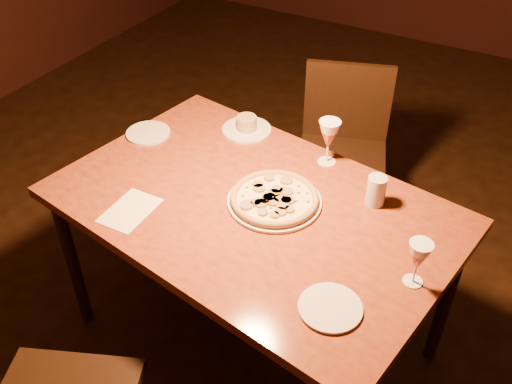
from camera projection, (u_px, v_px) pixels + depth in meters
The scene contains 11 objects.
floor at pixel (303, 324), 2.73m from camera, with size 7.00×7.00×0.00m, color #311F10.
dining_table at pixel (253, 217), 2.21m from camera, with size 1.65×1.21×0.81m.
chair_far at pixel (343, 146), 2.98m from camera, with size 0.57×0.57×0.93m.
pizza_plate at pixel (274, 198), 2.16m from camera, with size 0.36×0.36×0.04m.
ramekin_saucer at pixel (247, 126), 2.56m from camera, with size 0.22×0.22×0.07m.
wine_glass_far at pixel (328, 142), 2.32m from camera, with size 0.09×0.09×0.20m, color #A85046, non-canonical shape.
wine_glass_right at pixel (417, 263), 1.80m from camera, with size 0.08×0.08×0.17m, color #A85046, non-canonical shape.
water_tumbler at pixel (376, 191), 2.13m from camera, with size 0.07×0.07×0.12m, color silver.
side_plate_left at pixel (148, 133), 2.55m from camera, with size 0.20×0.20×0.01m, color silver.
side_plate_near at pixel (330, 308), 1.77m from camera, with size 0.20×0.20×0.01m, color silver.
menu_card at pixel (130, 210), 2.14m from camera, with size 0.15×0.22×0.00m, color white.
Camera 1 is at (0.65, -1.63, 2.19)m, focal length 40.00 mm.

